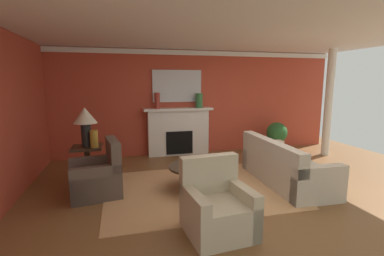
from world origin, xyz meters
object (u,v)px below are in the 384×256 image
at_px(armchair_near_window, 98,178).
at_px(sofa, 284,168).
at_px(mantel_mirror, 177,86).
at_px(vase_on_side_table, 94,139).
at_px(armchair_facing_fireplace, 217,209).
at_px(side_table, 88,161).
at_px(table_lamp, 85,119).
at_px(vase_mantel_left, 157,101).
at_px(fireplace, 178,133).
at_px(potted_plant, 277,135).
at_px(coffee_table, 197,172).
at_px(vase_mantel_right, 199,101).

bearing_deg(armchair_near_window, sofa, -4.95).
bearing_deg(mantel_mirror, vase_on_side_table, -137.41).
relative_size(armchair_facing_fireplace, side_table, 1.36).
relative_size(armchair_facing_fireplace, table_lamp, 1.27).
height_order(side_table, vase_mantel_left, vase_mantel_left).
distance_m(fireplace, armchair_near_window, 2.99).
xyz_separation_m(sofa, vase_on_side_table, (-3.48, 0.91, 0.57)).
bearing_deg(vase_on_side_table, armchair_facing_fireplace, -53.78).
bearing_deg(armchair_facing_fireplace, vase_mantel_left, 93.54).
height_order(vase_on_side_table, potted_plant, vase_on_side_table).
height_order(armchair_near_window, coffee_table, armchair_near_window).
bearing_deg(armchair_near_window, vase_mantel_right, 42.66).
height_order(mantel_mirror, coffee_table, mantel_mirror).
xyz_separation_m(mantel_mirror, sofa, (1.52, -2.71, -1.51)).
bearing_deg(sofa, mantel_mirror, 119.29).
height_order(sofa, armchair_facing_fireplace, armchair_facing_fireplace).
distance_m(side_table, vase_mantel_right, 3.23).
relative_size(sofa, vase_on_side_table, 6.52).
xyz_separation_m(fireplace, armchair_near_window, (-1.89, -2.30, -0.28)).
bearing_deg(armchair_facing_fireplace, coffee_table, 85.12).
xyz_separation_m(fireplace, coffee_table, (-0.19, -2.49, -0.25)).
height_order(mantel_mirror, vase_mantel_left, mantel_mirror).
bearing_deg(table_lamp, potted_plant, 13.37).
distance_m(coffee_table, table_lamp, 2.32).
bearing_deg(side_table, mantel_mirror, 38.56).
distance_m(vase_mantel_right, vase_mantel_left, 1.10).
distance_m(mantel_mirror, armchair_facing_fireplace, 4.34).
relative_size(fireplace, mantel_mirror, 1.39).
xyz_separation_m(table_lamp, vase_mantel_left, (1.56, 1.51, 0.22)).
distance_m(armchair_near_window, side_table, 0.77).
relative_size(armchair_facing_fireplace, vase_on_side_table, 2.91).
bearing_deg(potted_plant, table_lamp, -166.63).
height_order(mantel_mirror, vase_mantel_right, mantel_mirror).
height_order(vase_mantel_right, potted_plant, vase_mantel_right).
bearing_deg(mantel_mirror, side_table, -141.44).
height_order(mantel_mirror, table_lamp, mantel_mirror).
bearing_deg(vase_mantel_right, vase_on_side_table, -146.96).
height_order(armchair_near_window, vase_mantel_right, vase_mantel_right).
xyz_separation_m(sofa, armchair_near_window, (-3.41, 0.30, 0.01)).
relative_size(armchair_near_window, vase_mantel_left, 2.35).
bearing_deg(mantel_mirror, fireplace, -90.00).
relative_size(fireplace, potted_plant, 2.16).
height_order(table_lamp, vase_on_side_table, table_lamp).
bearing_deg(armchair_near_window, armchair_facing_fireplace, -46.24).
height_order(fireplace, potted_plant, fireplace).
relative_size(table_lamp, vase_mantel_right, 1.99).
bearing_deg(potted_plant, armchair_facing_fireplace, -130.16).
relative_size(vase_on_side_table, vase_mantel_right, 0.86).
bearing_deg(fireplace, armchair_near_window, -129.43).
xyz_separation_m(armchair_near_window, armchair_facing_fireplace, (1.58, -1.65, 0.00)).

